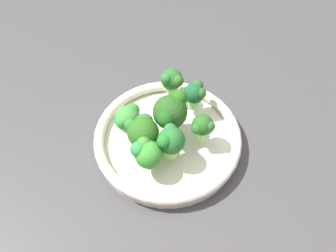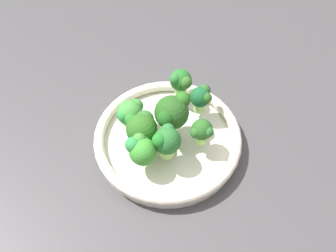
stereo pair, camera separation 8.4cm
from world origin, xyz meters
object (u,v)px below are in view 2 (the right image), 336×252
object	(u,v)px
broccoli_floret_5	(172,113)
broccoli_floret_6	(167,141)
bowl	(168,140)
broccoli_floret_7	(141,149)
broccoli_floret_1	(202,131)
broccoli_floret_0	(201,97)
broccoli_floret_3	(142,127)
broccoli_floret_4	(130,113)
broccoli_floret_2	(181,81)

from	to	relation	value
broccoli_floret_5	broccoli_floret_6	distance (cm)	6.08
bowl	broccoli_floret_7	bearing A→B (deg)	-81.56
broccoli_floret_1	broccoli_floret_5	distance (cm)	6.56
broccoli_floret_0	broccoli_floret_7	size ratio (longest dim) A/B	0.98
broccoli_floret_6	broccoli_floret_5	bearing A→B (deg)	128.96
broccoli_floret_6	broccoli_floret_7	xyz separation A→B (cm)	(-1.95, -4.35, -0.69)
bowl	broccoli_floret_6	world-z (taller)	broccoli_floret_6
broccoli_floret_3	broccoli_floret_4	size ratio (longest dim) A/B	1.07
bowl	broccoli_floret_5	world-z (taller)	broccoli_floret_5
broccoli_floret_6	broccoli_floret_7	size ratio (longest dim) A/B	1.15
broccoli_floret_1	broccoli_floret_6	world-z (taller)	broccoli_floret_6
broccoli_floret_3	broccoli_floret_7	bearing A→B (deg)	-39.68
broccoli_floret_1	broccoli_floret_2	distance (cm)	12.57
broccoli_floret_3	broccoli_floret_5	bearing A→B (deg)	72.84
broccoli_floret_0	broccoli_floret_5	distance (cm)	7.54
broccoli_floret_0	broccoli_floret_1	distance (cm)	8.01
broccoli_floret_5	broccoli_floret_6	world-z (taller)	broccoli_floret_5
broccoli_floret_2	broccoli_floret_4	bearing A→B (deg)	-93.93
broccoli_floret_6	broccoli_floret_2	bearing A→B (deg)	127.81
broccoli_floret_3	broccoli_floret_4	distance (cm)	4.45
broccoli_floret_1	broccoli_floret_4	xyz separation A→B (cm)	(-12.31, -7.25, -0.33)
broccoli_floret_4	broccoli_floret_7	distance (cm)	8.91
broccoli_floret_2	broccoli_floret_5	world-z (taller)	broccoli_floret_5
bowl	broccoli_floret_7	xyz separation A→B (cm)	(1.09, -7.36, 5.47)
broccoli_floret_7	broccoli_floret_2	bearing A→B (deg)	114.07
bowl	broccoli_floret_0	world-z (taller)	broccoli_floret_0
broccoli_floret_1	broccoli_floret_4	size ratio (longest dim) A/B	0.94
broccoli_floret_3	broccoli_floret_5	world-z (taller)	broccoli_floret_5
broccoli_floret_2	broccoli_floret_0	bearing A→B (deg)	3.41
broccoli_floret_3	broccoli_floret_1	bearing A→B (deg)	44.98
broccoli_floret_1	broccoli_floret_5	size ratio (longest dim) A/B	0.72
broccoli_floret_1	broccoli_floret_7	bearing A→B (deg)	-111.09
bowl	broccoli_floret_0	bearing A→B (deg)	93.18
bowl	broccoli_floret_4	xyz separation A→B (cm)	(-6.98, -3.60, 5.08)
bowl	broccoli_floret_3	distance (cm)	7.50
broccoli_floret_4	broccoli_floret_0	bearing A→B (deg)	63.07
bowl	broccoli_floret_5	distance (cm)	7.05
broccoli_floret_2	broccoli_floret_6	distance (cm)	14.95
bowl	broccoli_floret_3	bearing A→B (deg)	-121.31
broccoli_floret_5	broccoli_floret_0	bearing A→B (deg)	88.04
broccoli_floret_0	broccoli_floret_2	world-z (taller)	broccoli_floret_2
broccoli_floret_5	broccoli_floret_7	world-z (taller)	broccoli_floret_5
bowl	broccoli_floret_4	bearing A→B (deg)	-152.69
broccoli_floret_3	broccoli_floret_4	world-z (taller)	broccoli_floret_3
bowl	broccoli_floret_1	bearing A→B (deg)	34.39
bowl	broccoli_floret_6	size ratio (longest dim) A/B	4.12
bowl	broccoli_floret_2	world-z (taller)	broccoli_floret_2
broccoli_floret_6	broccoli_floret_7	world-z (taller)	broccoli_floret_6
broccoli_floret_1	broccoli_floret_3	world-z (taller)	broccoli_floret_3
broccoli_floret_0	broccoli_floret_4	bearing A→B (deg)	-116.93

